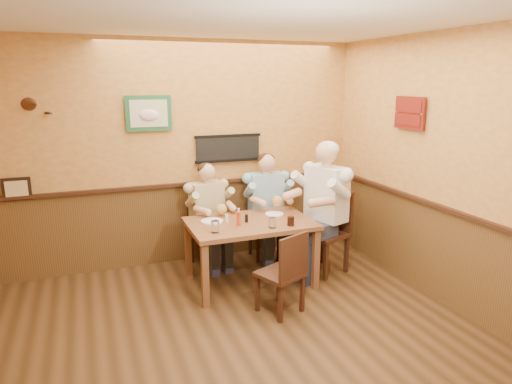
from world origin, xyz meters
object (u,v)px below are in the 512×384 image
chair_back_left (208,233)px  chair_near_side (280,272)px  dining_table (250,229)px  diner_tan_shirt (207,220)px  diner_blue_polo (266,212)px  diner_white_elder (326,215)px  water_glass_mid (272,223)px  chair_back_right (266,226)px  salt_shaker (227,219)px  pepper_shaker (246,218)px  hot_sauce_bottle (239,218)px  cola_tumbler (291,221)px  chair_right_end (325,232)px  water_glass_left (215,227)px

chair_back_left → chair_near_side: chair_near_side is taller
dining_table → diner_tan_shirt: diner_tan_shirt is taller
diner_blue_polo → diner_white_elder: size_ratio=0.87×
water_glass_mid → diner_tan_shirt: bearing=114.4°
chair_back_right → water_glass_mid: 1.09m
diner_tan_shirt → salt_shaker: size_ratio=12.89×
dining_table → salt_shaker: bearing=168.2°
dining_table → diner_blue_polo: bearing=55.6°
dining_table → pepper_shaker: (-0.05, -0.01, 0.14)m
dining_table → diner_blue_polo: 0.82m
chair_near_side → diner_white_elder: diner_white_elder is taller
diner_tan_shirt → diner_white_elder: 1.48m
diner_tan_shirt → hot_sauce_bottle: 0.86m
diner_white_elder → water_glass_mid: bearing=-89.7°
cola_tumbler → chair_right_end: bearing=25.7°
chair_right_end → chair_near_side: 1.18m
chair_back_right → salt_shaker: bearing=-136.2°
chair_back_left → hot_sauce_bottle: 0.93m
chair_back_right → chair_right_end: bearing=-50.7°
chair_back_left → chair_back_right: 0.78m
water_glass_left → hot_sauce_bottle: bearing=23.3°
salt_shaker → pepper_shaker: 0.22m
diner_white_elder → chair_near_side: bearing=-70.6°
diner_white_elder → hot_sauce_bottle: size_ratio=8.13×
dining_table → diner_white_elder: diner_white_elder is taller
water_glass_left → salt_shaker: 0.36m
diner_blue_polo → water_glass_mid: diner_blue_polo is taller
chair_right_end → diner_white_elder: diner_white_elder is taller
chair_near_side → water_glass_mid: bearing=-125.4°
diner_white_elder → water_glass_left: bearing=-100.4°
chair_right_end → pepper_shaker: (-1.02, -0.00, 0.29)m
diner_blue_polo → water_glass_mid: 1.04m
water_glass_left → pepper_shaker: 0.48m
dining_table → chair_near_side: bearing=-86.5°
dining_table → diner_white_elder: size_ratio=0.96×
dining_table → salt_shaker: (-0.26, 0.05, 0.14)m
water_glass_left → water_glass_mid: water_glass_left is taller
cola_tumbler → chair_back_left: bearing=123.9°
hot_sauce_bottle → salt_shaker: bearing=119.8°
hot_sauce_bottle → pepper_shaker: bearing=35.8°
dining_table → diner_blue_polo: (0.46, 0.68, -0.03)m
chair_near_side → diner_tan_shirt: size_ratio=0.73×
diner_white_elder → water_glass_left: (-1.44, -0.22, 0.09)m
chair_near_side → diner_blue_polo: (0.42, 1.42, 0.20)m
chair_back_left → water_glass_mid: (0.46, -1.01, 0.39)m
chair_back_left → diner_tan_shirt: diner_tan_shirt is taller
water_glass_mid → cola_tumbler: size_ratio=1.14×
chair_back_left → water_glass_mid: bearing=-76.1°
diner_blue_polo → diner_white_elder: 0.86m
chair_back_left → pepper_shaker: pepper_shaker is taller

